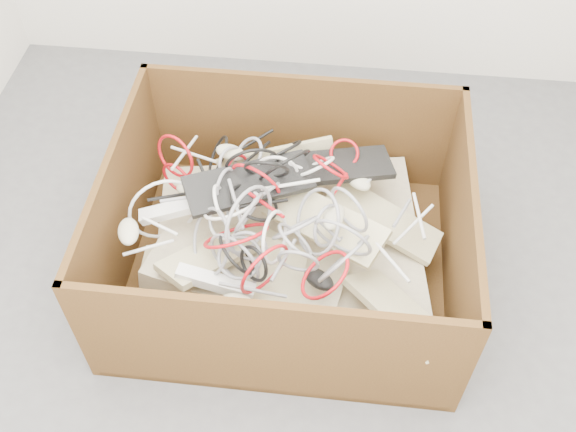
# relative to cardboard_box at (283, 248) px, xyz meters

# --- Properties ---
(ground) EXTENTS (3.00, 3.00, 0.00)m
(ground) POSITION_rel_cardboard_box_xyz_m (0.02, -0.22, -0.14)
(ground) COLOR #4E4D50
(ground) RESTS_ON ground
(room_shell) EXTENTS (3.04, 3.04, 2.50)m
(room_shell) POSITION_rel_cardboard_box_xyz_m (0.02, -0.22, 1.11)
(room_shell) COLOR silver
(room_shell) RESTS_ON ground
(cardboard_box) EXTENTS (1.23, 1.02, 0.55)m
(cardboard_box) POSITION_rel_cardboard_box_xyz_m (0.00, 0.00, 0.00)
(cardboard_box) COLOR #3C230F
(cardboard_box) RESTS_ON ground
(keyboard_pile) EXTENTS (1.10, 0.88, 0.32)m
(keyboard_pile) POSITION_rel_cardboard_box_xyz_m (0.03, -0.00, 0.14)
(keyboard_pile) COLOR #CABF8E
(keyboard_pile) RESTS_ON cardboard_box
(mice_scatter) EXTENTS (0.85, 0.69, 0.21)m
(mice_scatter) POSITION_rel_cardboard_box_xyz_m (-0.09, -0.10, 0.22)
(mice_scatter) COLOR #BDB998
(mice_scatter) RESTS_ON keyboard_pile
(power_strip_left) EXTENTS (0.28, 0.11, 0.11)m
(power_strip_left) POSITION_rel_cardboard_box_xyz_m (-0.36, -0.04, 0.22)
(power_strip_left) COLOR white
(power_strip_left) RESTS_ON keyboard_pile
(power_strip_right) EXTENTS (0.27, 0.08, 0.09)m
(power_strip_right) POSITION_rel_cardboard_box_xyz_m (-0.18, -0.30, 0.18)
(power_strip_right) COLOR white
(power_strip_right) RESTS_ON keyboard_pile
(vga_plug) EXTENTS (0.06, 0.06, 0.03)m
(vga_plug) POSITION_rel_cardboard_box_xyz_m (0.29, -0.06, 0.20)
(vga_plug) COLOR #0B18AB
(vga_plug) RESTS_ON keyboard_pile
(cable_tangle) EXTENTS (1.06, 0.82, 0.43)m
(cable_tangle) POSITION_rel_cardboard_box_xyz_m (-0.06, -0.05, 0.27)
(cable_tangle) COLOR #B40C14
(cable_tangle) RESTS_ON keyboard_pile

